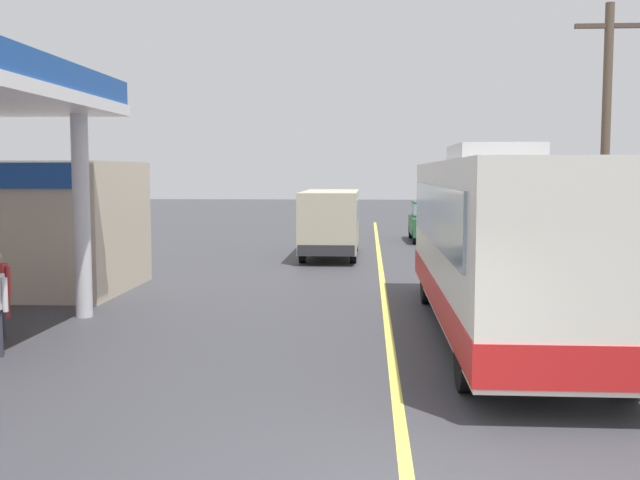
# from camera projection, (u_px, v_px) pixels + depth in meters

# --- Properties ---
(ground) EXTENTS (120.00, 120.00, 0.00)m
(ground) POSITION_uv_depth(u_px,v_px,m) (380.00, 259.00, 26.72)
(ground) COLOR #38383D
(lane_divider_stripe) EXTENTS (0.16, 50.00, 0.01)m
(lane_divider_stripe) POSITION_uv_depth(u_px,v_px,m) (382.00, 279.00, 21.75)
(lane_divider_stripe) COLOR #D8CC4C
(lane_divider_stripe) RESTS_ON ground
(coach_bus_main) EXTENTS (2.60, 11.04, 3.69)m
(coach_bus_main) POSITION_uv_depth(u_px,v_px,m) (500.00, 245.00, 14.25)
(coach_bus_main) COLOR silver
(coach_bus_main) RESTS_ON ground
(minibus_opposing_lane) EXTENTS (2.04, 6.13, 2.44)m
(minibus_opposing_lane) POSITION_uv_depth(u_px,v_px,m) (331.00, 217.00, 27.53)
(minibus_opposing_lane) COLOR #BFB799
(minibus_opposing_lane) RESTS_ON ground
(car_trailing_behind_bus) EXTENTS (1.70, 4.20, 1.82)m
(car_trailing_behind_bus) POSITION_uv_depth(u_px,v_px,m) (429.00, 219.00, 33.89)
(car_trailing_behind_bus) COLOR #1E602D
(car_trailing_behind_bus) RESTS_ON ground
(utility_pole_roadside) EXTENTS (1.80, 0.24, 7.59)m
(utility_pole_roadside) POSITION_uv_depth(u_px,v_px,m) (605.00, 141.00, 19.86)
(utility_pole_roadside) COLOR brown
(utility_pole_roadside) RESTS_ON ground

